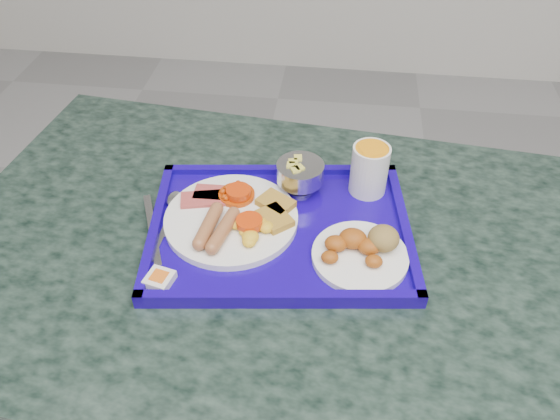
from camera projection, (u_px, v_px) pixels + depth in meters
The scene contains 9 objects.
table at pixel (273, 311), 1.03m from camera, with size 1.19×0.86×0.70m.
tray at pixel (280, 230), 0.92m from camera, with size 0.47×0.37×0.03m.
main_plate at pixel (234, 217), 0.92m from camera, with size 0.23×0.23×0.04m.
bread_plate at pixel (363, 250), 0.86m from camera, with size 0.15×0.15×0.05m.
fruit_bowl at pixel (300, 173), 0.97m from camera, with size 0.08×0.08×0.06m.
juice_cup at pixel (370, 168), 0.96m from camera, with size 0.07×0.07×0.09m.
spoon at pixel (171, 208), 0.95m from camera, with size 0.03×0.17×0.01m.
knife at pixel (152, 229), 0.91m from camera, with size 0.01×0.18×0.00m, color #B7B7B9.
jam_packet at pixel (160, 279), 0.82m from camera, with size 0.05×0.05×0.02m.
Camera 1 is at (-0.37, 0.41, 1.35)m, focal length 35.00 mm.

